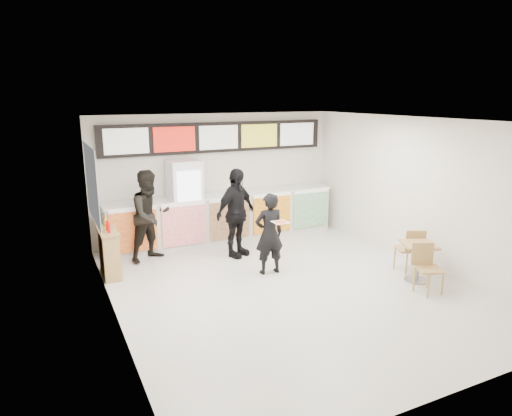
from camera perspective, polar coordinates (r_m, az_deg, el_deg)
floor at (r=8.46m, az=3.96°, el=-9.87°), size 7.00×7.00×0.00m
ceiling at (r=7.76m, az=4.34°, el=10.86°), size 7.00×7.00×0.00m
wall_back at (r=11.09m, az=-4.86°, el=3.95°), size 6.00×0.00×6.00m
wall_left at (r=7.04m, az=-17.63°, el=-2.49°), size 0.00×7.00×7.00m
wall_right at (r=9.79m, az=19.60°, el=1.86°), size 0.00×7.00×7.00m
service_counter at (r=10.92m, az=-4.00°, el=-1.18°), size 5.56×0.77×1.14m
menu_board at (r=10.88m, az=-4.80°, el=8.81°), size 5.50×0.14×0.70m
drinks_fridge at (r=10.53m, az=-8.80°, el=0.54°), size 0.70×0.67×2.00m
mirror_panel at (r=9.36m, az=-19.88°, el=2.87°), size 0.01×2.00×1.50m
customer_main at (r=8.83m, az=1.66°, el=-3.23°), size 0.61×0.42×1.61m
customer_left at (r=9.79m, az=-13.07°, el=-0.92°), size 1.15×1.05×1.93m
customer_mid at (r=9.74m, az=-2.53°, el=-0.64°), size 1.22×0.92×1.92m
pizza_slice at (r=8.35m, az=3.09°, el=-1.74°), size 0.36×0.36×0.02m
cafe_table at (r=9.06m, az=19.61°, el=-5.57°), size 0.99×1.53×0.88m
condiment_ledge at (r=9.23m, az=-17.87°, el=-5.31°), size 0.34×0.83×1.11m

